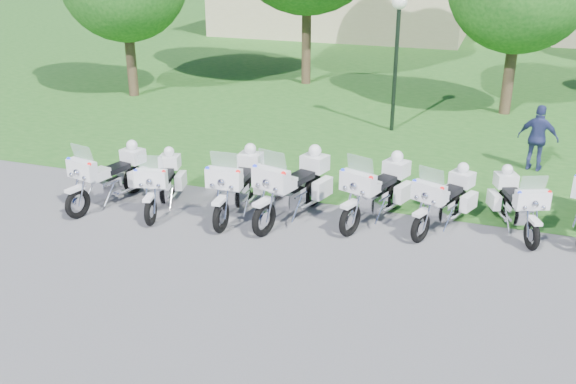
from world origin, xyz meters
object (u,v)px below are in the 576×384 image
(motorcycle_2, at_px, (239,183))
(motorcycle_5, at_px, (445,199))
(bystander_c, at_px, (538,138))
(motorcycle_6, at_px, (516,202))
(motorcycle_0, at_px, (110,175))
(lamp_post, at_px, (398,29))
(motorcycle_1, at_px, (162,182))
(motorcycle_4, at_px, (377,189))
(motorcycle_3, at_px, (294,186))

(motorcycle_2, distance_m, motorcycle_5, 4.30)
(bystander_c, bearing_deg, motorcycle_6, 95.61)
(motorcycle_0, distance_m, lamp_post, 9.33)
(motorcycle_0, xyz_separation_m, motorcycle_5, (7.13, 1.12, -0.03))
(motorcycle_1, relative_size, bystander_c, 1.26)
(motorcycle_0, relative_size, motorcycle_4, 0.99)
(motorcycle_4, bearing_deg, bystander_c, -106.92)
(motorcycle_2, bearing_deg, bystander_c, -143.12)
(motorcycle_0, height_order, motorcycle_4, motorcycle_4)
(motorcycle_6, distance_m, bystander_c, 3.86)
(motorcycle_3, bearing_deg, motorcycle_5, -154.05)
(motorcycle_1, distance_m, motorcycle_3, 2.91)
(motorcycle_3, height_order, motorcycle_6, motorcycle_3)
(motorcycle_5, height_order, lamp_post, lamp_post)
(motorcycle_4, bearing_deg, motorcycle_1, 31.19)
(motorcycle_0, relative_size, bystander_c, 1.35)
(motorcycle_1, xyz_separation_m, motorcycle_5, (5.91, 1.00, 0.01))
(motorcycle_5, bearing_deg, motorcycle_2, 31.47)
(lamp_post, bearing_deg, motorcycle_5, -70.79)
(motorcycle_2, bearing_deg, motorcycle_4, -170.01)
(motorcycle_3, bearing_deg, motorcycle_1, 24.37)
(motorcycle_2, xyz_separation_m, motorcycle_3, (1.20, 0.14, 0.04))
(motorcycle_1, bearing_deg, bystander_c, -159.12)
(motorcycle_0, xyz_separation_m, lamp_post, (4.88, 7.58, 2.39))
(lamp_post, relative_size, bystander_c, 2.38)
(motorcycle_6, xyz_separation_m, bystander_c, (0.43, 3.83, 0.25))
(motorcycle_5, xyz_separation_m, bystander_c, (1.81, 4.17, 0.22))
(motorcycle_3, relative_size, bystander_c, 1.49)
(motorcycle_5, height_order, bystander_c, bystander_c)
(motorcycle_4, distance_m, motorcycle_6, 2.78)
(motorcycle_1, height_order, lamp_post, lamp_post)
(motorcycle_4, bearing_deg, motorcycle_5, -156.63)
(motorcycle_4, relative_size, motorcycle_6, 1.15)
(motorcycle_3, relative_size, motorcycle_6, 1.25)
(motorcycle_0, bearing_deg, motorcycle_5, -157.99)
(motorcycle_4, bearing_deg, lamp_post, -62.55)
(motorcycle_2, bearing_deg, motorcycle_3, -175.46)
(motorcycle_5, distance_m, lamp_post, 7.26)
(motorcycle_1, bearing_deg, motorcycle_6, 177.51)
(motorcycle_4, xyz_separation_m, lamp_post, (-0.88, 6.55, 2.36))
(motorcycle_5, bearing_deg, lamp_post, -48.61)
(motorcycle_2, height_order, motorcycle_6, motorcycle_2)
(motorcycle_0, bearing_deg, motorcycle_3, -159.07)
(motorcycle_0, xyz_separation_m, motorcycle_2, (2.89, 0.43, 0.03))
(lamp_post, bearing_deg, motorcycle_3, -96.40)
(motorcycle_3, bearing_deg, motorcycle_0, 23.44)
(motorcycle_6, bearing_deg, motorcycle_4, -12.81)
(motorcycle_0, height_order, bystander_c, bystander_c)
(motorcycle_3, bearing_deg, motorcycle_4, -148.66)
(motorcycle_3, distance_m, motorcycle_6, 4.51)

